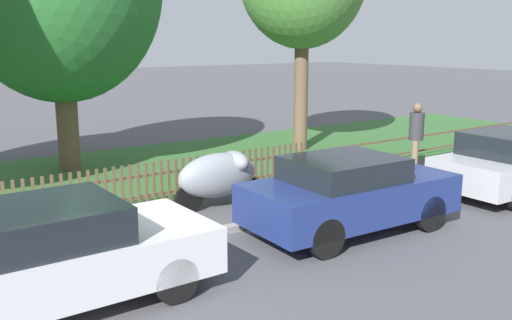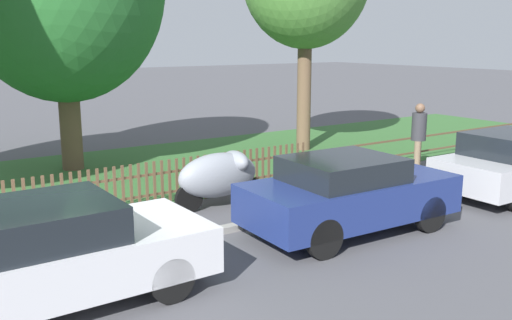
# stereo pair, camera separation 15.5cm
# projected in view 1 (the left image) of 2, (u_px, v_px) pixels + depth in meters

# --- Properties ---
(ground_plane) EXTENTS (120.00, 120.00, 0.00)m
(ground_plane) POSITION_uv_depth(u_px,v_px,m) (47.00, 275.00, 8.55)
(ground_plane) COLOR #4C4C51
(kerb_stone) EXTENTS (40.72, 0.20, 0.12)m
(kerb_stone) POSITION_uv_depth(u_px,v_px,m) (45.00, 269.00, 8.62)
(kerb_stone) COLOR gray
(kerb_stone) RESTS_ON ground
(park_fence) EXTENTS (40.72, 0.05, 1.00)m
(park_fence) POSITION_uv_depth(u_px,v_px,m) (9.00, 207.00, 10.29)
(park_fence) COLOR brown
(park_fence) RESTS_ON ground
(parked_car_black_saloon) EXTENTS (4.10, 1.89, 1.42)m
(parked_car_black_saloon) POSITION_uv_depth(u_px,v_px,m) (55.00, 254.00, 7.43)
(parked_car_black_saloon) COLOR silver
(parked_car_black_saloon) RESTS_ON ground
(parked_car_navy_estate) EXTENTS (4.05, 1.91, 1.42)m
(parked_car_navy_estate) POSITION_uv_depth(u_px,v_px,m) (349.00, 193.00, 10.37)
(parked_car_navy_estate) COLOR navy
(parked_car_navy_estate) RESTS_ON ground
(covered_motorcycle) EXTENTS (1.97, 0.86, 1.17)m
(covered_motorcycle) POSITION_uv_depth(u_px,v_px,m) (220.00, 175.00, 11.89)
(covered_motorcycle) COLOR black
(covered_motorcycle) RESTS_ON ground
(pedestrian_near_fence) EXTENTS (0.53, 0.53, 1.86)m
(pedestrian_near_fence) POSITION_uv_depth(u_px,v_px,m) (416.00, 134.00, 14.83)
(pedestrian_near_fence) COLOR #7F6B51
(pedestrian_near_fence) RESTS_ON ground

